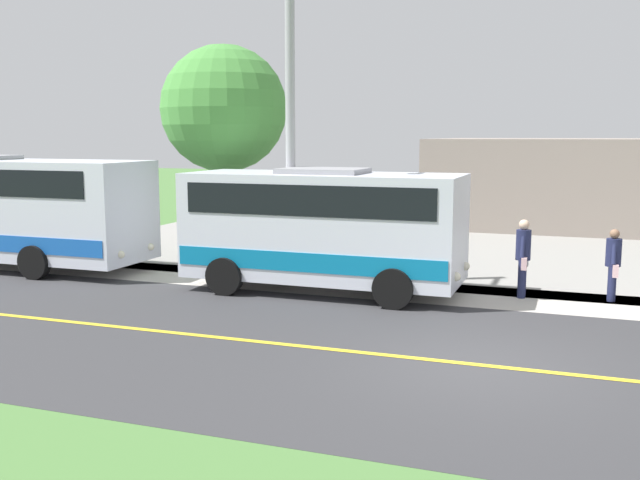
# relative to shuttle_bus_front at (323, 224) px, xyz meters

# --- Properties ---
(ground_plane) EXTENTS (120.00, 120.00, 0.00)m
(ground_plane) POSITION_rel_shuttle_bus_front_xyz_m (4.51, 4.33, -1.63)
(ground_plane) COLOR #477238
(road_surface) EXTENTS (8.00, 100.00, 0.01)m
(road_surface) POSITION_rel_shuttle_bus_front_xyz_m (4.51, 4.33, -1.62)
(road_surface) COLOR #333335
(road_surface) RESTS_ON ground
(sidewalk) EXTENTS (2.40, 100.00, 0.01)m
(sidewalk) POSITION_rel_shuttle_bus_front_xyz_m (-0.69, 4.33, -1.62)
(sidewalk) COLOR #B2ADA3
(sidewalk) RESTS_ON ground
(parking_lot_surface) EXTENTS (14.00, 36.00, 0.01)m
(parking_lot_surface) POSITION_rel_shuttle_bus_front_xyz_m (-7.89, 7.33, -1.62)
(parking_lot_surface) COLOR gray
(parking_lot_surface) RESTS_ON ground
(road_centre_line) EXTENTS (0.16, 100.00, 0.00)m
(road_centre_line) POSITION_rel_shuttle_bus_front_xyz_m (4.51, 4.33, -1.62)
(road_centre_line) COLOR gold
(road_centre_line) RESTS_ON ground
(shuttle_bus_front) EXTENTS (2.68, 6.68, 2.96)m
(shuttle_bus_front) POSITION_rel_shuttle_bus_front_xyz_m (0.00, 0.00, 0.00)
(shuttle_bus_front) COLOR silver
(shuttle_bus_front) RESTS_ON ground
(pedestrian_with_bags) EXTENTS (0.72, 0.34, 1.64)m
(pedestrian_with_bags) POSITION_rel_shuttle_bus_front_xyz_m (-1.27, 6.52, -0.75)
(pedestrian_with_bags) COLOR #1E2347
(pedestrian_with_bags) RESTS_ON ground
(pedestrian_waiting) EXTENTS (0.72, 0.34, 1.82)m
(pedestrian_waiting) POSITION_rel_shuttle_bus_front_xyz_m (-0.93, 4.57, -0.64)
(pedestrian_waiting) COLOR #1E2347
(pedestrian_waiting) RESTS_ON ground
(street_light_pole) EXTENTS (1.97, 0.24, 8.35)m
(street_light_pole) POSITION_rel_shuttle_bus_front_xyz_m (-0.37, -1.03, 2.96)
(street_light_pole) COLOR #9E9EA3
(street_light_pole) RESTS_ON ground
(tree_curbside) EXTENTS (3.66, 3.66, 6.32)m
(tree_curbside) POSITION_rel_shuttle_bus_front_xyz_m (-2.89, -4.08, 2.85)
(tree_curbside) COLOR brown
(tree_curbside) RESTS_ON ground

